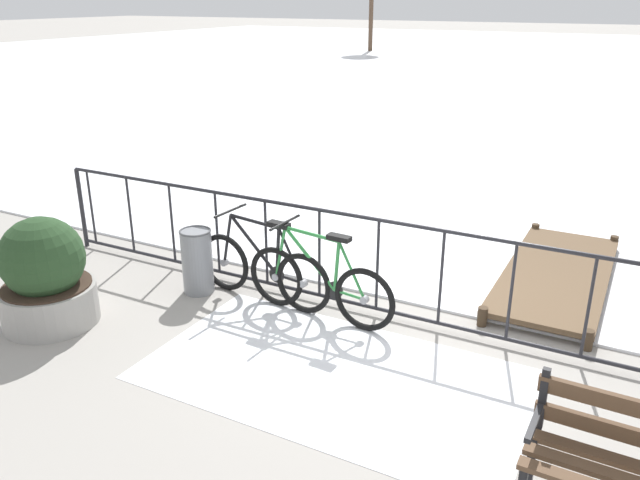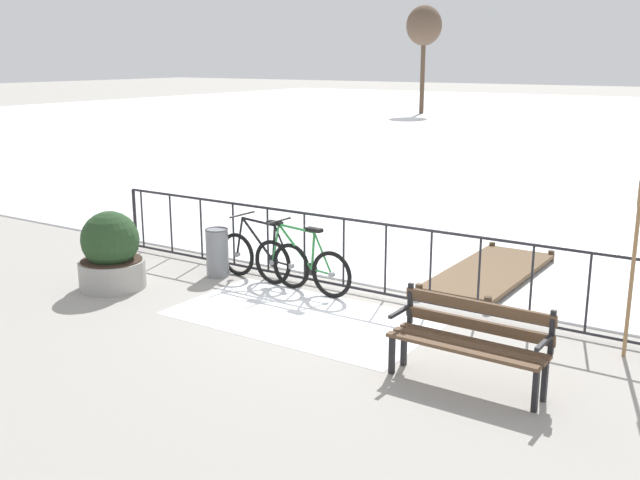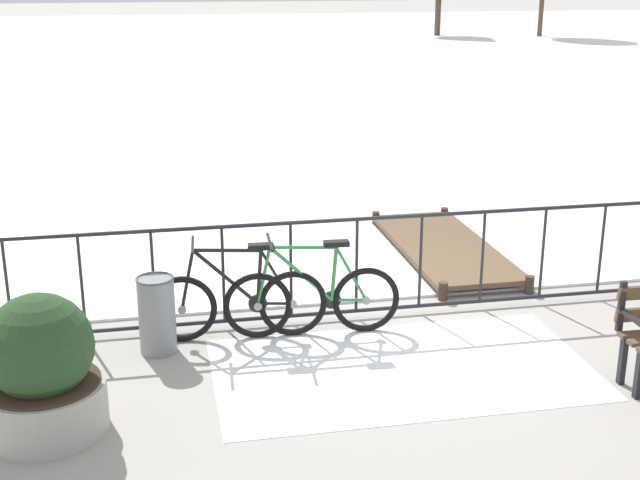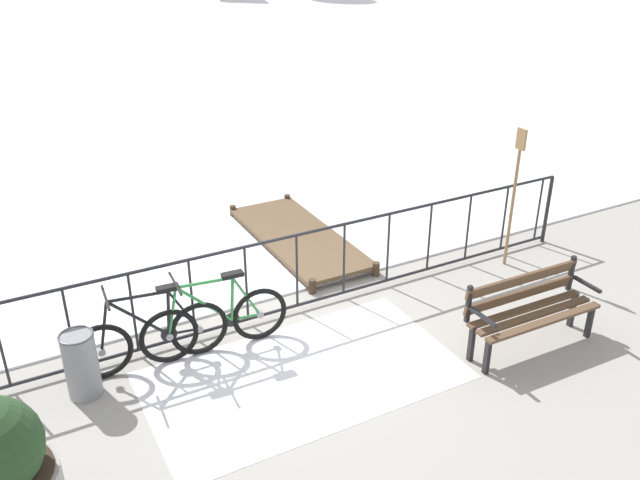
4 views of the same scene
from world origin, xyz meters
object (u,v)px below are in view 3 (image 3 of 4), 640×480
at_px(bicycle_near_railing, 238,303).
at_px(bicycle_second, 313,299).
at_px(trash_bin, 157,314).
at_px(planter_with_shrub, 42,371).

height_order(bicycle_near_railing, bicycle_second, same).
relative_size(bicycle_second, trash_bin, 2.34).
height_order(bicycle_second, planter_with_shrub, planter_with_shrub).
distance_m(bicycle_second, trash_bin, 1.48).
bearing_deg(trash_bin, planter_with_shrub, -124.31).
bearing_deg(bicycle_near_railing, bicycle_second, -4.07).
relative_size(planter_with_shrub, trash_bin, 1.53).
xyz_separation_m(planter_with_shrub, trash_bin, (0.87, 1.28, -0.14)).
relative_size(bicycle_near_railing, trash_bin, 2.34).
xyz_separation_m(bicycle_second, planter_with_shrub, (-2.34, -1.37, 0.14)).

